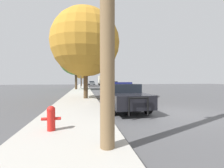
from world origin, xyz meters
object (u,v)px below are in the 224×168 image
Objects in this scene: tree_sidewalk_near at (86,43)px; tree_sidewalk_mid at (76,58)px; car_background_oncoming at (114,84)px; car_background_distant at (91,83)px; police_car at (122,95)px; tree_sidewalk_far at (81,70)px; fire_hydrant at (51,117)px; traffic_light at (88,68)px; box_truck at (102,80)px.

tree_sidewalk_mid is at bearing 96.23° from tree_sidewalk_near.
car_background_distant is at bearing -70.70° from car_background_oncoming.
tree_sidewalk_far is at bearing -84.87° from police_car.
tree_sidewalk_mid is (-0.32, 21.62, 4.97)m from fire_hydrant.
car_background_distant is 0.55× the size of tree_sidewalk_mid.
traffic_light is 1.43× the size of car_background_oncoming.
car_background_oncoming is 14.36m from tree_sidewalk_mid.
car_background_distant reaches higher than fire_hydrant.
tree_sidewalk_mid reaches higher than police_car.
box_truck reaches higher than car_background_oncoming.
car_background_oncoming is at bearing -75.31° from car_background_distant.
car_background_distant is 0.67× the size of box_truck.
car_background_distant is at bearing 72.80° from tree_sidewalk_far.
tree_sidewalk_near reaches higher than box_truck.
box_truck is 25.18m from tree_sidewalk_mid.
tree_sidewalk_mid is 14.16m from tree_sidewalk_far.
traffic_light is 0.75× the size of tree_sidewalk_near.
car_background_distant is at bearing 85.06° from traffic_light.
tree_sidewalk_near is (-2.39, -37.95, 4.11)m from car_background_distant.
fire_hydrant is at bearing 82.33° from box_truck.
tree_sidewalk_far is (0.63, 14.10, -1.12)m from tree_sidewalk_mid.
tree_sidewalk_near is (-0.65, -17.85, 0.72)m from traffic_light.
tree_sidewalk_mid is (-7.48, -23.73, 3.84)m from box_truck.
tree_sidewalk_mid is at bearing -115.63° from traffic_light.
fire_hydrant is 9.34m from tree_sidewalk_near.
fire_hydrant is 33.08m from car_background_oncoming.
fire_hydrant is at bearing 49.56° from police_car.
police_car reaches higher than car_background_oncoming.
box_truck is 0.89× the size of tree_sidewalk_near.
tree_sidewalk_near is at bearing 82.10° from box_truck.
car_background_oncoming reaches higher than car_background_distant.
box_truck is (7.15, 45.36, 1.12)m from fire_hydrant.
box_truck is at bearing 54.60° from tree_sidewalk_far.
car_background_distant is (1.74, 20.10, -3.39)m from traffic_light.
fire_hydrant is at bearing -93.94° from traffic_light.
tree_sidewalk_far reaches higher than car_background_distant.
traffic_light is at bearing -81.27° from tree_sidewalk_far.
car_background_oncoming is 0.53× the size of tree_sidewalk_near.
tree_sidewalk_far is 27.55m from tree_sidewalk_near.
police_car is 4.99m from fire_hydrant.
traffic_light is 0.69× the size of tree_sidewalk_mid.
police_car reaches higher than car_background_distant.
car_background_distant is at bearing -90.50° from police_car.
police_car is at bearing 79.86° from car_background_oncoming.
box_truck is at bearing 72.51° from tree_sidewalk_mid.
fire_hydrant is at bearing 75.55° from car_background_oncoming.
police_car is at bearing -94.74° from car_background_distant.
tree_sidewalk_near is at bearing -97.93° from car_background_distant.
box_truck is 37.79m from tree_sidewalk_near.
tree_sidewalk_far is (-3.22, -10.42, 3.62)m from car_background_distant.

